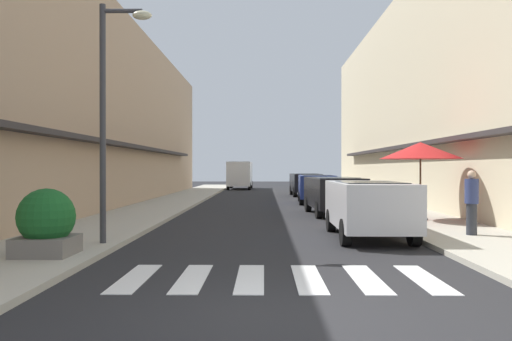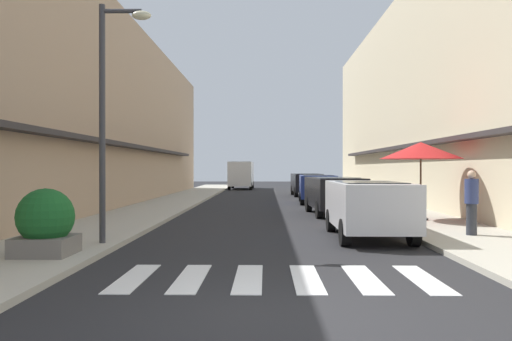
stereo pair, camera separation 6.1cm
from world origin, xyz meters
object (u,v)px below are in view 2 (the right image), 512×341
(parked_car_near, at_px, (368,203))
(parked_car_distant, at_px, (306,182))
(delivery_van, at_px, (241,173))
(cafe_umbrella, at_px, (421,151))
(street_lamp, at_px, (110,97))
(planter_corner, at_px, (46,223))
(parked_car_far, at_px, (317,186))
(pedestrian_walking_near, at_px, (472,201))
(parked_car_mid, at_px, (334,191))

(parked_car_near, distance_m, parked_car_distant, 19.87)
(delivery_van, distance_m, cafe_umbrella, 28.04)
(street_lamp, relative_size, planter_corner, 4.15)
(parked_car_near, relative_size, parked_car_far, 0.98)
(parked_car_distant, distance_m, planter_corner, 24.20)
(parked_car_near, relative_size, delivery_van, 0.76)
(parked_car_near, relative_size, cafe_umbrella, 1.56)
(parked_car_distant, height_order, delivery_van, delivery_van)
(delivery_van, relative_size, pedestrian_walking_near, 3.31)
(parked_car_mid, xyz_separation_m, street_lamp, (-6.18, -8.22, 2.50))
(parked_car_far, bearing_deg, cafe_umbrella, -75.45)
(delivery_van, xyz_separation_m, street_lamp, (-1.41, -32.34, 2.02))
(street_lamp, relative_size, cafe_umbrella, 2.04)
(parked_car_mid, relative_size, parked_car_distant, 1.06)
(parked_car_near, height_order, street_lamp, street_lamp)
(parked_car_mid, bearing_deg, planter_corner, -125.32)
(pedestrian_walking_near, bearing_deg, parked_car_distant, -153.72)
(parked_car_near, xyz_separation_m, parked_car_distant, (0.00, 19.87, -0.00))
(pedestrian_walking_near, bearing_deg, parked_car_mid, -140.01)
(delivery_van, height_order, pedestrian_walking_near, delivery_van)
(street_lamp, bearing_deg, parked_car_mid, 53.06)
(parked_car_mid, distance_m, planter_corner, 12.05)
(parked_car_far, xyz_separation_m, parked_car_distant, (0.00, 6.91, -0.00))
(parked_car_mid, xyz_separation_m, parked_car_distant, (0.00, 13.34, -0.00))
(parked_car_near, xyz_separation_m, street_lamp, (-6.18, -1.70, 2.50))
(parked_car_mid, xyz_separation_m, pedestrian_walking_near, (2.58, -6.71, 0.06))
(parked_car_near, bearing_deg, pedestrian_walking_near, -4.06)
(delivery_van, xyz_separation_m, cafe_umbrella, (7.21, -27.08, 0.98))
(parked_car_mid, xyz_separation_m, delivery_van, (-4.77, 24.12, 0.48))
(parked_car_mid, xyz_separation_m, parked_car_far, (0.00, 6.44, -0.00))
(parked_car_near, bearing_deg, parked_car_mid, 90.00)
(street_lamp, bearing_deg, cafe_umbrella, 31.38)
(parked_car_near, height_order, delivery_van, delivery_van)
(parked_car_near, relative_size, parked_car_distant, 1.00)
(delivery_van, height_order, street_lamp, street_lamp)
(delivery_van, height_order, cafe_umbrella, cafe_umbrella)
(delivery_van, xyz_separation_m, planter_corner, (-2.20, -33.95, -0.67))
(delivery_van, bearing_deg, cafe_umbrella, -75.10)
(street_lamp, bearing_deg, delivery_van, 87.50)
(parked_car_near, height_order, planter_corner, parked_car_near)
(parked_car_near, xyz_separation_m, parked_car_mid, (-0.00, 6.52, 0.00))
(parked_car_near, bearing_deg, street_lamp, -164.66)
(delivery_van, relative_size, planter_corner, 4.16)
(parked_car_near, bearing_deg, parked_car_distant, 90.00)
(parked_car_far, relative_size, planter_corner, 3.24)
(parked_car_distant, bearing_deg, planter_corner, -106.73)
(parked_car_far, distance_m, street_lamp, 16.10)
(parked_car_mid, bearing_deg, parked_car_near, -90.00)
(street_lamp, xyz_separation_m, planter_corner, (-0.78, -1.61, -2.69))
(pedestrian_walking_near, bearing_deg, planter_corner, -52.93)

